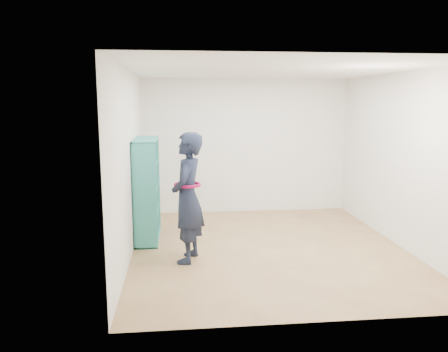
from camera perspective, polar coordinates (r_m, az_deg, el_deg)
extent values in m
plane|color=brown|center=(6.66, 5.77, -9.31)|extent=(4.50, 4.50, 0.00)
plane|color=white|center=(6.31, 6.18, 13.60)|extent=(4.50, 4.50, 0.00)
cube|color=silver|center=(6.26, -12.26, 1.53)|extent=(0.02, 4.50, 2.60)
cube|color=silver|center=(7.05, 22.09, 1.94)|extent=(0.02, 4.50, 2.60)
cube|color=silver|center=(8.55, 2.84, 3.90)|extent=(4.00, 0.02, 2.60)
cube|color=silver|center=(4.22, 12.32, -2.39)|extent=(4.00, 0.02, 2.60)
cube|color=teal|center=(6.46, -10.35, -2.69)|extent=(0.35, 0.02, 1.59)
cube|color=teal|center=(7.60, -9.72, -0.80)|extent=(0.35, 0.02, 1.59)
cube|color=teal|center=(7.22, -9.82, -7.77)|extent=(0.35, 1.20, 0.02)
cube|color=teal|center=(6.92, -10.20, 4.71)|extent=(0.35, 1.20, 0.02)
cube|color=teal|center=(7.04, -11.32, -1.69)|extent=(0.02, 1.20, 1.59)
cube|color=teal|center=(6.84, -10.11, -1.98)|extent=(0.32, 0.02, 1.54)
cube|color=teal|center=(7.22, -9.91, -1.37)|extent=(0.32, 0.02, 1.54)
cube|color=teal|center=(7.12, -9.92, -4.71)|extent=(0.32, 1.15, 0.02)
cube|color=teal|center=(7.03, -10.01, -1.67)|extent=(0.32, 1.15, 0.02)
cube|color=teal|center=(6.96, -10.10, 1.45)|extent=(0.32, 1.15, 0.02)
cube|color=beige|center=(6.84, -9.87, -8.33)|extent=(0.22, 0.14, 0.06)
cube|color=black|center=(6.65, -9.94, -4.53)|extent=(0.18, 0.16, 0.25)
cube|color=maroon|center=(6.57, -10.04, -1.17)|extent=(0.18, 0.16, 0.27)
cube|color=silver|center=(6.57, -10.17, 1.31)|extent=(0.22, 0.14, 0.06)
cube|color=navy|center=(7.12, -9.65, -6.62)|extent=(0.18, 0.16, 0.29)
cube|color=brown|center=(7.03, -9.73, -3.86)|extent=(0.18, 0.16, 0.22)
cube|color=#BFB28C|center=(7.01, -9.86, -1.35)|extent=(0.22, 0.14, 0.06)
cube|color=#26594C|center=(6.89, -9.92, 2.57)|extent=(0.18, 0.16, 0.26)
cube|color=beige|center=(7.49, -9.47, -6.11)|extent=(0.18, 0.16, 0.20)
cube|color=black|center=(7.47, -9.59, -3.70)|extent=(0.22, 0.14, 0.06)
cube|color=maroon|center=(7.32, -9.64, -0.01)|extent=(0.18, 0.16, 0.28)
cube|color=silver|center=(7.27, -9.72, 2.79)|extent=(0.18, 0.16, 0.22)
imported|color=black|center=(5.91, -4.78, -2.85)|extent=(0.58, 0.73, 1.77)
torus|color=maroon|center=(5.87, -4.80, -1.14)|extent=(0.45, 0.45, 0.04)
cube|color=silver|center=(6.00, -6.06, -1.53)|extent=(0.02, 0.09, 0.13)
cube|color=black|center=(6.00, -6.06, -1.53)|extent=(0.02, 0.09, 0.12)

